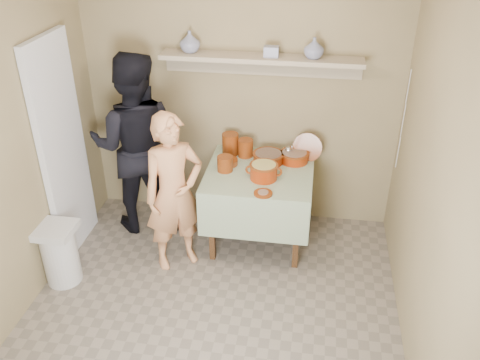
% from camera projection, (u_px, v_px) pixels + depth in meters
% --- Properties ---
extents(ground, '(3.50, 3.50, 0.00)m').
position_uv_depth(ground, '(206.00, 331.00, 3.95)').
color(ground, '#756A5C').
rests_on(ground, ground).
extents(tile_panel, '(0.06, 0.70, 2.00)m').
position_uv_depth(tile_panel, '(63.00, 150.00, 4.47)').
color(tile_panel, silver).
rests_on(tile_panel, ground).
extents(plate_stack_a, '(0.16, 0.16, 0.21)m').
position_uv_depth(plate_stack_a, '(230.00, 144.00, 4.87)').
color(plate_stack_a, '#65270B').
rests_on(plate_stack_a, serving_table).
extents(plate_stack_b, '(0.14, 0.14, 0.17)m').
position_uv_depth(plate_stack_b, '(245.00, 148.00, 4.84)').
color(plate_stack_b, '#65270B').
rests_on(plate_stack_b, serving_table).
extents(bowl_stack, '(0.14, 0.14, 0.14)m').
position_uv_depth(bowl_stack, '(225.00, 164.00, 4.60)').
color(bowl_stack, '#65270B').
rests_on(bowl_stack, serving_table).
extents(empty_bowl, '(0.18, 0.18, 0.05)m').
position_uv_depth(empty_bowl, '(228.00, 162.00, 4.73)').
color(empty_bowl, '#65270B').
rests_on(empty_bowl, serving_table).
extents(propped_lid, '(0.29, 0.12, 0.27)m').
position_uv_depth(propped_lid, '(307.00, 148.00, 4.77)').
color(propped_lid, '#65270B').
rests_on(propped_lid, serving_table).
extents(vase_right, '(0.19, 0.19, 0.18)m').
position_uv_depth(vase_right, '(314.00, 48.00, 4.35)').
color(vase_right, navy).
rests_on(vase_right, wall_shelf).
extents(vase_left, '(0.26, 0.26, 0.19)m').
position_uv_depth(vase_left, '(190.00, 42.00, 4.51)').
color(vase_left, navy).
rests_on(vase_left, wall_shelf).
extents(ceramic_box, '(0.13, 0.09, 0.09)m').
position_uv_depth(ceramic_box, '(271.00, 52.00, 4.41)').
color(ceramic_box, navy).
rests_on(ceramic_box, wall_shelf).
extents(person_cook, '(0.64, 0.59, 1.46)m').
position_uv_depth(person_cook, '(174.00, 193.00, 4.35)').
color(person_cook, tan).
rests_on(person_cook, ground).
extents(person_helper, '(0.97, 0.81, 1.78)m').
position_uv_depth(person_helper, '(136.00, 145.00, 4.81)').
color(person_helper, black).
rests_on(person_helper, ground).
extents(room_shell, '(3.04, 3.54, 2.62)m').
position_uv_depth(room_shell, '(197.00, 145.00, 3.15)').
color(room_shell, '#8E7E57').
rests_on(room_shell, ground).
extents(serving_table, '(0.97, 0.97, 0.76)m').
position_uv_depth(serving_table, '(260.00, 182.00, 4.70)').
color(serving_table, '#4C2D16').
rests_on(serving_table, ground).
extents(cazuela_meat_a, '(0.30, 0.30, 0.10)m').
position_uv_depth(cazuela_meat_a, '(268.00, 157.00, 4.74)').
color(cazuela_meat_a, maroon).
rests_on(cazuela_meat_a, serving_table).
extents(cazuela_meat_b, '(0.28, 0.28, 0.10)m').
position_uv_depth(cazuela_meat_b, '(294.00, 156.00, 4.76)').
color(cazuela_meat_b, maroon).
rests_on(cazuela_meat_b, serving_table).
extents(ladle, '(0.08, 0.26, 0.19)m').
position_uv_depth(ladle, '(289.00, 150.00, 4.75)').
color(ladle, silver).
rests_on(ladle, cazuela_meat_b).
extents(cazuela_rice, '(0.33, 0.25, 0.14)m').
position_uv_depth(cazuela_rice, '(264.00, 170.00, 4.46)').
color(cazuela_rice, maroon).
rests_on(cazuela_rice, serving_table).
extents(front_plate, '(0.16, 0.16, 0.03)m').
position_uv_depth(front_plate, '(263.00, 193.00, 4.27)').
color(front_plate, '#65270B').
rests_on(front_plate, serving_table).
extents(wall_shelf, '(1.80, 0.25, 0.21)m').
position_uv_depth(wall_shelf, '(261.00, 60.00, 4.51)').
color(wall_shelf, tan).
rests_on(wall_shelf, room_shell).
extents(trash_bin, '(0.32, 0.32, 0.56)m').
position_uv_depth(trash_bin, '(60.00, 254.00, 4.34)').
color(trash_bin, silver).
rests_on(trash_bin, ground).
extents(electrical_cord, '(0.01, 0.05, 0.90)m').
position_uv_depth(electrical_cord, '(403.00, 120.00, 4.40)').
color(electrical_cord, silver).
rests_on(electrical_cord, wall_shelf).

